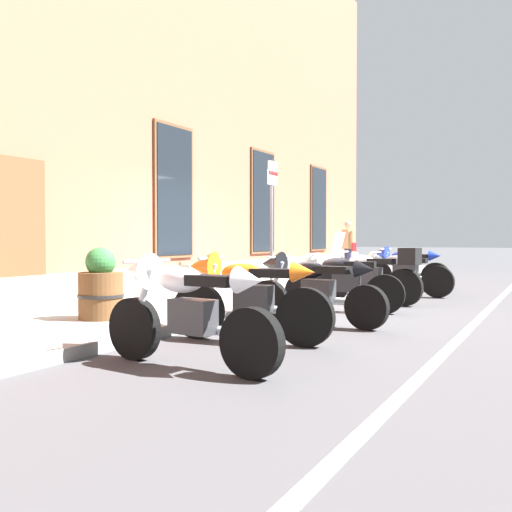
# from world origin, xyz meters

# --- Properties ---
(ground_plane) EXTENTS (140.00, 140.00, 0.00)m
(ground_plane) POSITION_xyz_m (0.00, 0.00, 0.00)
(ground_plane) COLOR #38383A
(sidewalk) EXTENTS (28.23, 2.23, 0.14)m
(sidewalk) POSITION_xyz_m (0.00, 1.12, 0.07)
(sidewalk) COLOR gray
(sidewalk) RESTS_ON ground_plane
(lane_stripe) EXTENTS (28.23, 0.12, 0.01)m
(lane_stripe) POSITION_xyz_m (0.00, -3.20, 0.00)
(lane_stripe) COLOR silver
(lane_stripe) RESTS_ON ground_plane
(brick_pub_facade) EXTENTS (22.23, 5.43, 9.52)m
(brick_pub_facade) POSITION_xyz_m (0.00, 4.89, 4.75)
(brick_pub_facade) COLOR brown
(brick_pub_facade) RESTS_ON ground_plane
(motorcycle_white_sport) EXTENTS (0.62, 2.06, 1.07)m
(motorcycle_white_sport) POSITION_xyz_m (-4.56, -1.13, 0.58)
(motorcycle_white_sport) COLOR black
(motorcycle_white_sport) RESTS_ON ground_plane
(motorcycle_orange_sport) EXTENTS (0.62, 2.04, 1.06)m
(motorcycle_orange_sport) POSITION_xyz_m (-3.12, -1.01, 0.57)
(motorcycle_orange_sport) COLOR black
(motorcycle_orange_sport) RESTS_ON ground_plane
(motorcycle_black_sport) EXTENTS (0.62, 2.14, 1.02)m
(motorcycle_black_sport) POSITION_xyz_m (-1.48, -1.16, 0.56)
(motorcycle_black_sport) COLOR black
(motorcycle_black_sport) RESTS_ON ground_plane
(motorcycle_black_naked) EXTENTS (0.62, 1.99, 0.97)m
(motorcycle_black_naked) POSITION_xyz_m (0.09, -1.09, 0.48)
(motorcycle_black_naked) COLOR black
(motorcycle_black_naked) RESTS_ON ground_plane
(motorcycle_silver_touring) EXTENTS (0.65, 2.09, 1.33)m
(motorcycle_silver_touring) POSITION_xyz_m (1.44, -1.20, 0.55)
(motorcycle_silver_touring) COLOR black
(motorcycle_silver_touring) RESTS_ON ground_plane
(motorcycle_grey_naked) EXTENTS (0.62, 2.15, 0.93)m
(motorcycle_grey_naked) POSITION_xyz_m (3.22, -1.30, 0.47)
(motorcycle_grey_naked) COLOR black
(motorcycle_grey_naked) RESTS_ON ground_plane
(motorcycle_blue_sport) EXTENTS (0.62, 2.04, 1.04)m
(motorcycle_blue_sport) POSITION_xyz_m (4.64, -1.01, 0.56)
(motorcycle_blue_sport) COLOR black
(motorcycle_blue_sport) RESTS_ON ground_plane
(pedestrian_tan_coat) EXTENTS (0.50, 0.54, 1.57)m
(pedestrian_tan_coat) POSITION_xyz_m (7.01, 1.13, 1.01)
(pedestrian_tan_coat) COLOR #2D3351
(pedestrian_tan_coat) RESTS_ON sidewalk
(parking_sign) EXTENTS (0.36, 0.07, 2.55)m
(parking_sign) POSITION_xyz_m (0.85, 0.57, 1.78)
(parking_sign) COLOR #4C4C51
(parking_sign) RESTS_ON sidewalk
(barrel_planter) EXTENTS (0.62, 0.62, 0.96)m
(barrel_planter) POSITION_xyz_m (-3.14, 1.16, 0.55)
(barrel_planter) COLOR brown
(barrel_planter) RESTS_ON sidewalk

